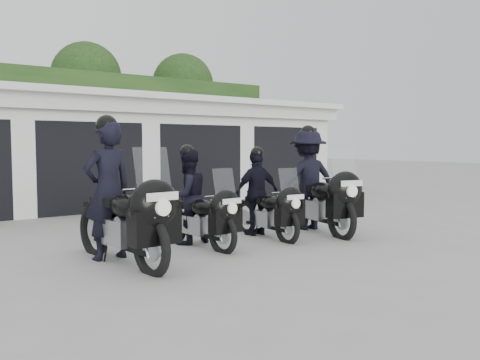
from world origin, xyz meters
TOP-DOWN VIEW (x-y plane):
  - ground at (0.00, 0.00)m, footprint 80.00×80.00m
  - garage_block at (-0.00, 8.06)m, footprint 16.40×6.80m
  - background_vegetation at (0.37, 12.92)m, footprint 20.00×3.90m
  - police_bike_a at (-1.56, 0.21)m, footprint 0.86×2.46m
  - police_bike_b at (-0.07, 0.67)m, footprint 0.82×1.96m
  - police_bike_c at (1.36, 0.66)m, footprint 0.94×1.92m
  - police_bike_d at (2.53, 0.55)m, footprint 1.36×2.38m

SIDE VIEW (x-z plane):
  - ground at x=0.00m, z-range 0.00..0.00m
  - police_bike_c at x=1.36m, z-range -0.13..1.54m
  - police_bike_b at x=-0.07m, z-range -0.13..1.57m
  - police_bike_a at x=-1.56m, z-range -0.22..1.92m
  - police_bike_d at x=2.53m, z-range -0.16..1.94m
  - garage_block at x=0.00m, z-range -0.06..2.90m
  - background_vegetation at x=0.37m, z-range -0.13..5.67m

